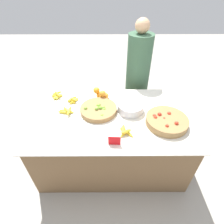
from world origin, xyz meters
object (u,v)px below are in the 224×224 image
lime_bowl (99,109)px  tomato_basket (167,121)px  metal_bowl (130,107)px  price_sign (114,141)px  vendor_person (137,79)px

lime_bowl → tomato_basket: (0.74, -0.21, 0.01)m
tomato_basket → lime_bowl: bearing=164.0°
metal_bowl → price_sign: size_ratio=2.57×
tomato_basket → metal_bowl: size_ratio=1.47×
tomato_basket → price_sign: tomato_basket is taller
metal_bowl → price_sign: 0.55m
metal_bowl → price_sign: bearing=-110.8°
tomato_basket → metal_bowl: bearing=148.3°
tomato_basket → price_sign: 0.64m
tomato_basket → price_sign: bearing=-152.9°
metal_bowl → vendor_person: vendor_person is taller
lime_bowl → metal_bowl: (0.37, 0.01, 0.02)m
metal_bowl → vendor_person: size_ratio=0.19×
tomato_basket → metal_bowl: (-0.37, 0.23, 0.01)m
vendor_person → price_sign: bearing=-106.0°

